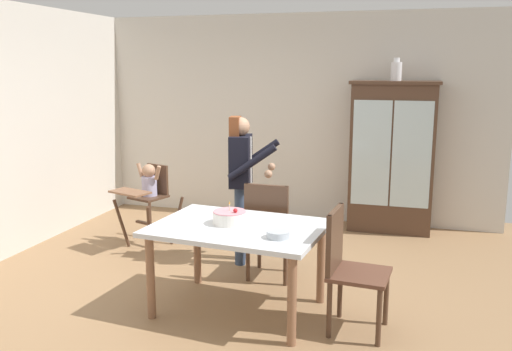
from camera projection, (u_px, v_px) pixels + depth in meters
The scene contains 11 objects.
ground_plane at pixel (232, 291), 4.98m from camera, with size 6.24×6.24×0.00m, color #93704C.
wall_back at pixel (295, 118), 7.19m from camera, with size 5.32×0.06×2.70m, color beige.
china_cabinet at pixel (392, 157), 6.67m from camera, with size 1.06×0.48×1.86m.
ceramic_vase at pixel (396, 71), 6.47m from camera, with size 0.13×0.13×0.27m.
high_chair_with_toddler at pixel (149, 190), 6.14m from camera, with size 0.73×0.81×0.95m.
adult_person at pixel (242, 171), 5.55m from camera, with size 0.57×0.55×1.53m.
dining_table at pixel (238, 237), 4.47m from camera, with size 1.47×1.11×0.74m.
birthday_cake at pixel (230, 217), 4.50m from camera, with size 0.28×0.28×0.19m.
serving_bowl at pixel (278, 234), 4.13m from camera, with size 0.18×0.18×0.06m, color #B2BCC6.
dining_chair_far_side at pixel (269, 224), 5.13m from camera, with size 0.45×0.45×0.96m.
dining_chair_right_end at pixel (347, 261), 4.16m from camera, with size 0.48×0.48×0.96m.
Camera 1 is at (1.52, -4.42, 2.02)m, focal length 38.09 mm.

